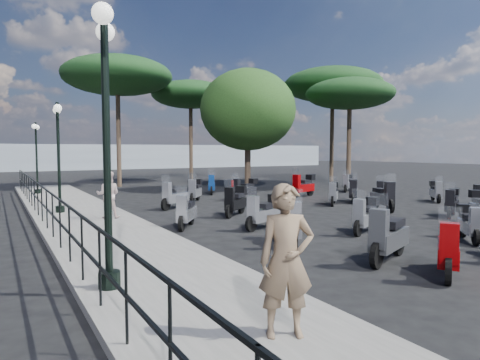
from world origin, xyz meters
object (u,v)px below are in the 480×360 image
scooter_14 (333,194)px  scooter_15 (245,190)px  scooter_1 (388,238)px  scooter_28 (348,183)px  scooter_3 (186,213)px  scooter_13 (469,224)px  scooter_21 (353,191)px  scooter_22 (303,186)px  lamp_post_0 (106,130)px  pine_3 (350,94)px  scooter_4 (175,197)px  lamp_post_1 (58,150)px  pine_1 (333,85)px  lamp_post_2 (36,153)px  scooter_26 (436,192)px  scooter_20 (383,198)px  scooter_10 (236,191)px  woman (286,261)px  scooter_9 (236,202)px  scooter_7 (366,216)px  scooter_2 (290,223)px  scooter_16 (212,185)px  pedestrian_far (108,195)px  scooter_8 (264,212)px  scooter_0 (448,251)px  scooter_27 (380,191)px  pine_0 (191,95)px  scooter_5 (195,191)px

scooter_14 → scooter_15: (-2.38, 3.37, 0.02)m
scooter_1 → scooter_28: bearing=-63.4°
scooter_3 → scooter_13: bearing=173.1°
scooter_21 → scooter_22: (-0.57, 2.83, 0.05)m
lamp_post_0 → scooter_14: lamp_post_0 is taller
lamp_post_0 → pine_3: (17.64, 12.90, 3.12)m
scooter_4 → scooter_21: bearing=-137.4°
lamp_post_1 → pine_1: size_ratio=0.48×
lamp_post_2 → scooter_26: (15.30, -11.49, -1.73)m
scooter_20 → scooter_21: bearing=-87.4°
scooter_10 → scooter_13: bearing=131.9°
woman → scooter_20: (9.95, 7.37, -0.53)m
pine_1 → scooter_9: bearing=-143.8°
lamp_post_2 → scooter_15: 10.68m
scooter_4 → scooter_9: 3.03m
lamp_post_2 → scooter_21: size_ratio=2.70×
scooter_7 → scooter_26: bearing=-90.8°
scooter_2 → pine_3: 17.89m
scooter_2 → scooter_21: (7.59, 5.49, -0.04)m
scooter_14 → scooter_21: (1.42, 0.28, 0.02)m
scooter_7 → scooter_3: bearing=26.7°
scooter_14 → scooter_16: size_ratio=0.82×
woman → pedestrian_far: (0.22, 9.89, -0.14)m
pedestrian_far → scooter_21: bearing=-157.1°
scooter_13 → scooter_22: bearing=-63.3°
scooter_7 → scooter_8: scooter_8 is taller
scooter_8 → scooter_9: scooter_9 is taller
woman → scooter_4: woman is taller
scooter_0 → scooter_4: (-1.02, 11.08, 0.01)m
scooter_27 → scooter_2: bearing=77.2°
scooter_8 → pine_0: size_ratio=0.21×
woman → scooter_0: bearing=34.4°
scooter_8 → scooter_21: 7.80m
lamp_post_1 → pine_3: pine_3 is taller
lamp_post_0 → scooter_2: lamp_post_0 is taller
scooter_7 → scooter_27: scooter_7 is taller
pine_1 → scooter_1: bearing=-129.0°
scooter_27 → lamp_post_0: bearing=73.6°
pedestrian_far → scooter_27: bearing=-159.0°
scooter_1 → scooter_13: bearing=-105.9°
woman → scooter_27: 15.52m
scooter_15 → scooter_5: bearing=59.4°
scooter_15 → pine_3: bearing=-89.9°
scooter_5 → lamp_post_0: bearing=96.2°
scooter_0 → scooter_1: scooter_1 is taller
scooter_20 → scooter_16: bearing=-47.9°
scooter_27 → scooter_15: bearing=12.7°
lamp_post_1 → scooter_7: 10.44m
scooter_10 → scooter_16: (0.15, 2.91, 0.04)m
scooter_26 → pedestrian_far: bearing=35.0°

